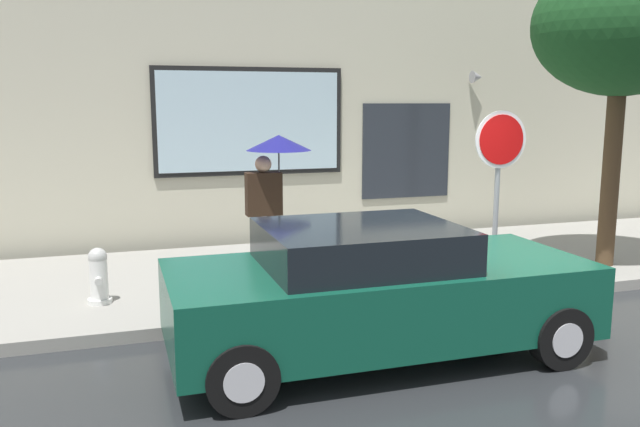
% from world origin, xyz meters
% --- Properties ---
extents(ground_plane, '(60.00, 60.00, 0.00)m').
position_xyz_m(ground_plane, '(0.00, 0.00, 0.00)').
color(ground_plane, '#282B2D').
extents(sidewalk, '(20.00, 4.00, 0.15)m').
position_xyz_m(sidewalk, '(0.00, 3.00, 0.07)').
color(sidewalk, gray).
rests_on(sidewalk, ground).
extents(building_facade, '(20.00, 0.67, 7.00)m').
position_xyz_m(building_facade, '(-0.01, 5.50, 3.48)').
color(building_facade, beige).
rests_on(building_facade, ground).
extents(parked_car, '(4.32, 1.90, 1.40)m').
position_xyz_m(parked_car, '(-1.35, -0.13, 0.71)').
color(parked_car, '#0F4C38').
rests_on(parked_car, ground).
extents(fire_hydrant, '(0.30, 0.44, 0.70)m').
position_xyz_m(fire_hydrant, '(-4.11, 2.17, 0.49)').
color(fire_hydrant, white).
rests_on(fire_hydrant, sidewalk).
extents(pedestrian_with_umbrella, '(0.95, 0.93, 2.02)m').
position_xyz_m(pedestrian_with_umbrella, '(-1.69, 2.90, 1.72)').
color(pedestrian_with_umbrella, black).
rests_on(pedestrian_with_umbrella, sidewalk).
extents(street_tree, '(2.69, 2.29, 4.57)m').
position_xyz_m(street_tree, '(3.41, 1.78, 3.62)').
color(street_tree, '#4C3823').
rests_on(street_tree, sidewalk).
extents(stop_sign, '(0.76, 0.10, 2.37)m').
position_xyz_m(stop_sign, '(1.03, 1.39, 1.82)').
color(stop_sign, gray).
rests_on(stop_sign, sidewalk).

